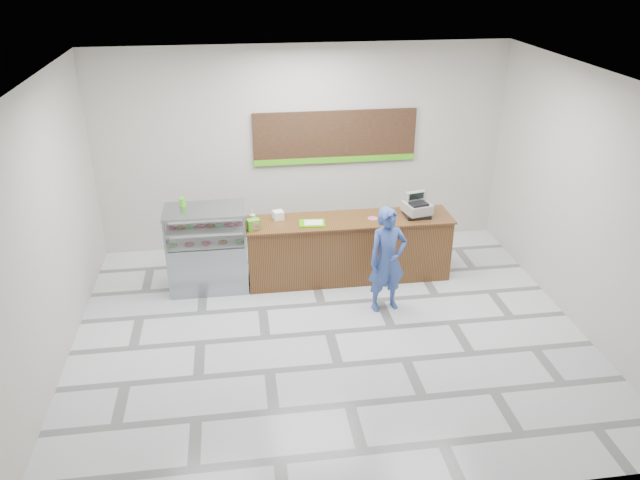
{
  "coord_description": "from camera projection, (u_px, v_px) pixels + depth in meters",
  "views": [
    {
      "loc": [
        -1.17,
        -7.23,
        4.92
      ],
      "look_at": [
        -0.0,
        0.9,
        1.01
      ],
      "focal_mm": 35.0,
      "sensor_mm": 36.0,
      "label": 1
    }
  ],
  "objects": [
    {
      "name": "customer",
      "position": [
        387.0,
        260.0,
        8.99
      ],
      "size": [
        0.64,
        0.49,
        1.6
      ],
      "primitive_type": "imported",
      "rotation": [
        0.0,
        0.0,
        0.19
      ],
      "color": "#354E9A",
      "rests_on": "floor"
    },
    {
      "name": "green_cup_left",
      "position": [
        182.0,
        202.0,
        9.39
      ],
      "size": [
        0.08,
        0.08,
        0.13
      ],
      "primitive_type": "cylinder",
      "color": "#50BF18",
      "rests_on": "display_case"
    },
    {
      "name": "back_wall",
      "position": [
        303.0,
        149.0,
        10.66
      ],
      "size": [
        7.0,
        0.0,
        7.0
      ],
      "primitive_type": "plane",
      "rotation": [
        1.57,
        0.0,
        0.0
      ],
      "color": "beige",
      "rests_on": "floor"
    },
    {
      "name": "sales_counter",
      "position": [
        349.0,
        248.0,
        9.96
      ],
      "size": [
        3.26,
        0.76,
        1.03
      ],
      "color": "brown",
      "rests_on": "floor"
    },
    {
      "name": "display_case",
      "position": [
        207.0,
        248.0,
        9.61
      ],
      "size": [
        1.22,
        0.72,
        1.33
      ],
      "color": "gray",
      "rests_on": "floor"
    },
    {
      "name": "napkin_box",
      "position": [
        278.0,
        215.0,
        9.72
      ],
      "size": [
        0.18,
        0.18,
        0.13
      ],
      "primitive_type": "cube",
      "rotation": [
        0.0,
        0.0,
        0.23
      ],
      "color": "white",
      "rests_on": "sales_counter"
    },
    {
      "name": "promo_box",
      "position": [
        253.0,
        225.0,
        9.35
      ],
      "size": [
        0.21,
        0.17,
        0.16
      ],
      "primitive_type": "cube",
      "rotation": [
        0.0,
        0.0,
        0.26
      ],
      "color": "#50BF18",
      "rests_on": "sales_counter"
    },
    {
      "name": "card_terminal",
      "position": [
        421.0,
        213.0,
        9.91
      ],
      "size": [
        0.12,
        0.17,
        0.04
      ],
      "primitive_type": "cube",
      "rotation": [
        0.0,
        0.0,
        0.31
      ],
      "color": "black",
      "rests_on": "sales_counter"
    },
    {
      "name": "serving_tray",
      "position": [
        312.0,
        223.0,
        9.57
      ],
      "size": [
        0.42,
        0.32,
        0.02
      ],
      "rotation": [
        0.0,
        0.0,
        -0.09
      ],
      "color": "#4ABD04",
      "rests_on": "sales_counter"
    },
    {
      "name": "ceiling",
      "position": [
        331.0,
        79.0,
        7.22
      ],
      "size": [
        7.0,
        7.0,
        0.0
      ],
      "primitive_type": "plane",
      "rotation": [
        3.14,
        0.0,
        0.0
      ],
      "color": "silver",
      "rests_on": "back_wall"
    },
    {
      "name": "donut_decal",
      "position": [
        373.0,
        218.0,
        9.76
      ],
      "size": [
        0.16,
        0.16,
        0.0
      ],
      "primitive_type": "cylinder",
      "color": "#D15574",
      "rests_on": "sales_counter"
    },
    {
      "name": "straw_cup",
      "position": [
        253.0,
        219.0,
        9.59
      ],
      "size": [
        0.09,
        0.09,
        0.13
      ],
      "primitive_type": "cylinder",
      "color": "silver",
      "rests_on": "sales_counter"
    },
    {
      "name": "menu_board",
      "position": [
        335.0,
        138.0,
        10.61
      ],
      "size": [
        2.8,
        0.06,
        0.9
      ],
      "color": "black",
      "rests_on": "back_wall"
    },
    {
      "name": "green_cup_right",
      "position": [
        183.0,
        201.0,
        9.44
      ],
      "size": [
        0.08,
        0.08,
        0.13
      ],
      "primitive_type": "cylinder",
      "color": "#50BF18",
      "rests_on": "display_case"
    },
    {
      "name": "cash_register",
      "position": [
        417.0,
        207.0,
        9.82
      ],
      "size": [
        0.46,
        0.48,
        0.36
      ],
      "rotation": [
        0.0,
        0.0,
        0.23
      ],
      "color": "black",
      "rests_on": "sales_counter"
    },
    {
      "name": "floor",
      "position": [
        329.0,
        332.0,
        8.73
      ],
      "size": [
        7.0,
        7.0,
        0.0
      ],
      "primitive_type": "plane",
      "color": "silver",
      "rests_on": "ground"
    }
  ]
}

